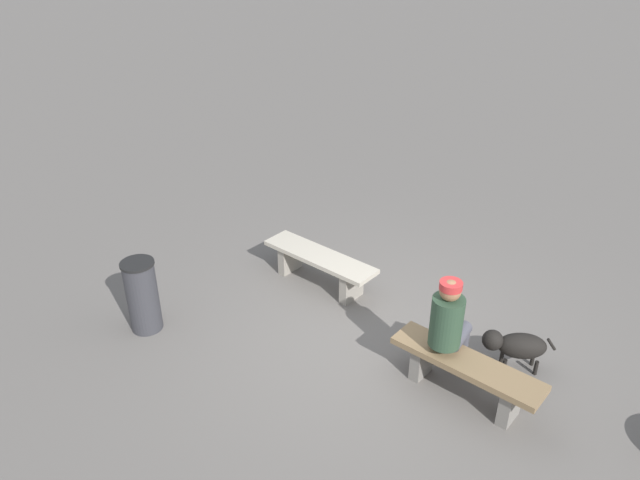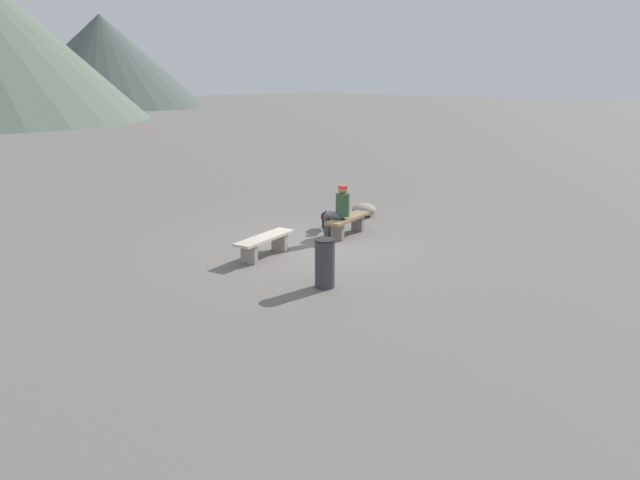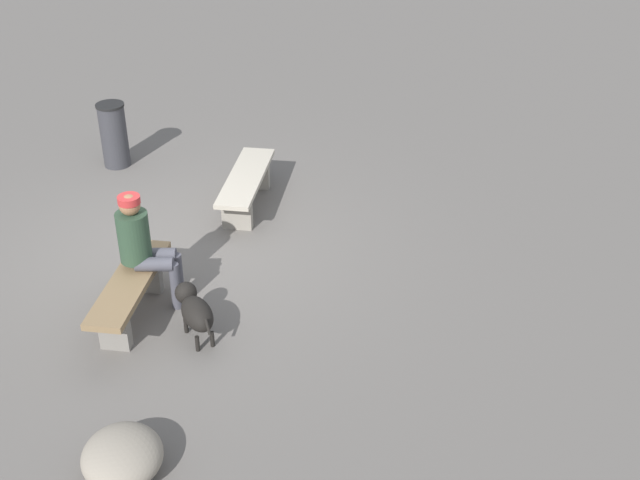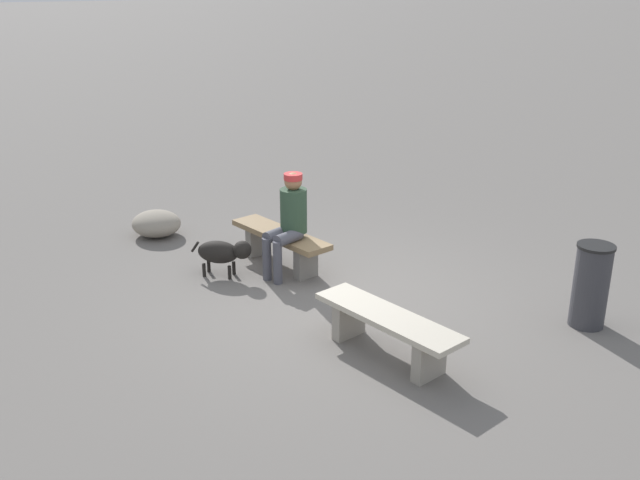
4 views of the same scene
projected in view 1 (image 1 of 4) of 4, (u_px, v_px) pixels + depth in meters
ground at (370, 342)px, 7.00m from camera, size 210.00×210.00×0.06m
bench_left at (320, 263)px, 7.89m from camera, size 1.70×0.78×0.45m
bench_right at (465, 370)px, 6.01m from camera, size 1.63×0.73×0.47m
seated_person at (449, 322)px, 6.03m from camera, size 0.46×0.62×1.30m
dog at (516, 345)px, 6.40m from camera, size 0.61×0.64×0.48m
trash_bin at (143, 296)px, 6.97m from camera, size 0.39×0.39×0.92m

